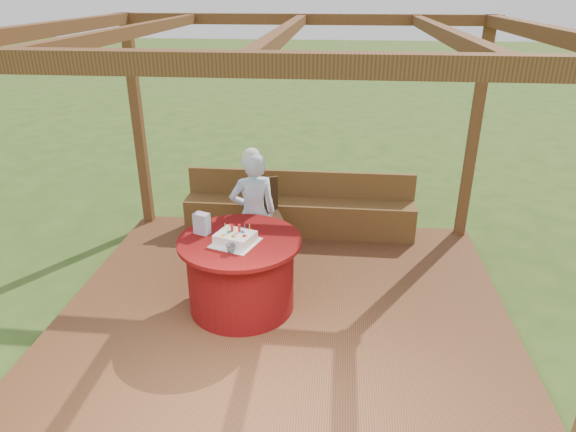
% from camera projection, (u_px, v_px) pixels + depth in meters
% --- Properties ---
extents(ground, '(60.00, 60.00, 0.00)m').
position_uv_depth(ground, '(286.00, 312.00, 5.39)').
color(ground, '#314D19').
rests_on(ground, ground).
extents(deck, '(4.50, 4.00, 0.12)m').
position_uv_depth(deck, '(286.00, 308.00, 5.36)').
color(deck, brown).
rests_on(deck, ground).
extents(pergola, '(4.50, 4.00, 2.72)m').
position_uv_depth(pergola, '(285.00, 78.00, 4.40)').
color(pergola, brown).
rests_on(pergola, deck).
extents(bench, '(3.00, 0.42, 0.80)m').
position_uv_depth(bench, '(299.00, 213.00, 6.79)').
color(bench, brown).
rests_on(bench, deck).
extents(table, '(1.21, 1.21, 0.77)m').
position_uv_depth(table, '(241.00, 273.00, 5.13)').
color(table, maroon).
rests_on(table, deck).
extents(chair, '(0.56, 0.56, 0.89)m').
position_uv_depth(chair, '(262.00, 211.00, 6.26)').
color(chair, '#332010').
rests_on(chair, deck).
extents(elderly_woman, '(0.61, 0.51, 1.47)m').
position_uv_depth(elderly_woman, '(253.00, 212.00, 5.65)').
color(elderly_woman, '#A0C4EE').
rests_on(elderly_woman, deck).
extents(birthday_cake, '(0.50, 0.50, 0.18)m').
position_uv_depth(birthday_cake, '(235.00, 238.00, 4.88)').
color(birthday_cake, white).
rests_on(birthday_cake, table).
extents(gift_bag, '(0.17, 0.14, 0.21)m').
position_uv_depth(gift_bag, '(202.00, 223.00, 5.05)').
color(gift_bag, '#E493C0').
rests_on(gift_bag, table).
extents(drinking_glass, '(0.11, 0.11, 0.08)m').
position_uv_depth(drinking_glass, '(231.00, 249.00, 4.71)').
color(drinking_glass, white).
rests_on(drinking_glass, table).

